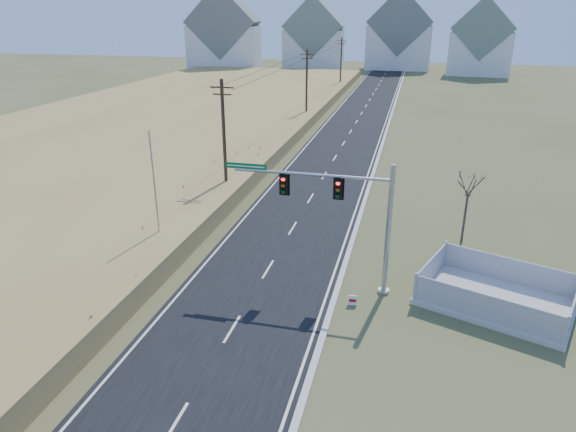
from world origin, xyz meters
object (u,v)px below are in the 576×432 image
(bare_tree, at_px, (469,183))
(flagpole, at_px, (156,205))
(fence_enclosure, at_px, (495,298))
(open_sign, at_px, (353,300))
(traffic_signal_mast, at_px, (352,213))

(bare_tree, bearing_deg, flagpole, -162.29)
(fence_enclosure, bearing_deg, open_sign, -144.61)
(open_sign, bearing_deg, flagpole, 156.85)
(open_sign, bearing_deg, bare_tree, 50.24)
(traffic_signal_mast, distance_m, fence_enclosure, 8.33)
(traffic_signal_mast, xyz_separation_m, bare_tree, (6.18, 7.46, -0.35))
(traffic_signal_mast, height_order, bare_tree, traffic_signal_mast)
(traffic_signal_mast, bearing_deg, fence_enclosure, 1.81)
(traffic_signal_mast, distance_m, bare_tree, 9.70)
(fence_enclosure, xyz_separation_m, bare_tree, (-1.14, 7.22, 3.61))
(fence_enclosure, height_order, bare_tree, bare_tree)
(traffic_signal_mast, relative_size, bare_tree, 1.78)
(open_sign, distance_m, bare_tree, 11.34)
(traffic_signal_mast, xyz_separation_m, fence_enclosure, (7.32, 0.23, -3.96))
(open_sign, bearing_deg, fence_enclosure, 7.66)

